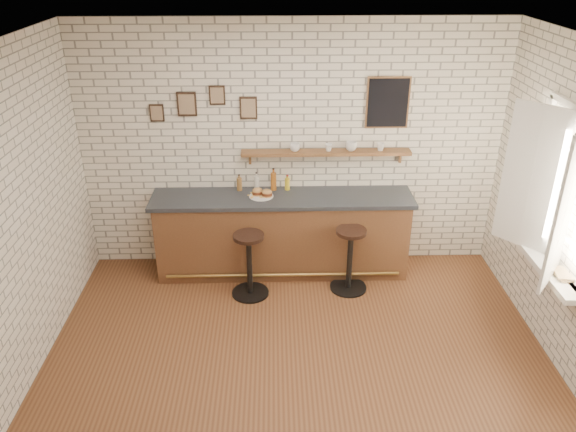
{
  "coord_description": "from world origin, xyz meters",
  "views": [
    {
      "loc": [
        -0.21,
        -4.34,
        3.73
      ],
      "look_at": [
        -0.07,
        0.9,
        1.14
      ],
      "focal_mm": 35.0,
      "sensor_mm": 36.0,
      "label": 1
    }
  ],
  "objects_px": {
    "bitters_bottle_amber": "(274,181)",
    "book_lower": "(556,276)",
    "ciabatta_sandwich": "(262,192)",
    "bitters_bottle_white": "(257,183)",
    "bar_stool_right": "(350,258)",
    "bar_counter": "(282,234)",
    "shelf_cup_c": "(351,146)",
    "book_upper": "(555,272)",
    "condiment_bottle_yellow": "(287,184)",
    "shelf_cup_a": "(295,147)",
    "bitters_bottle_brown": "(239,184)",
    "shelf_cup_b": "(329,147)",
    "sandwich_plate": "(261,196)",
    "bar_stool_left": "(249,263)",
    "shelf_cup_d": "(381,147)"
  },
  "relations": [
    {
      "from": "bitters_bottle_amber",
      "to": "book_lower",
      "type": "height_order",
      "value": "bitters_bottle_amber"
    },
    {
      "from": "ciabatta_sandwich",
      "to": "book_lower",
      "type": "height_order",
      "value": "ciabatta_sandwich"
    },
    {
      "from": "bitters_bottle_white",
      "to": "bar_stool_right",
      "type": "bearing_deg",
      "value": -30.52
    },
    {
      "from": "bar_counter",
      "to": "shelf_cup_c",
      "type": "xyz_separation_m",
      "value": [
        0.81,
        0.2,
        1.05
      ]
    },
    {
      "from": "ciabatta_sandwich",
      "to": "bitters_bottle_white",
      "type": "relative_size",
      "value": 1.19
    },
    {
      "from": "bitters_bottle_amber",
      "to": "shelf_cup_c",
      "type": "distance_m",
      "value": 1.01
    },
    {
      "from": "bar_stool_right",
      "to": "book_upper",
      "type": "xyz_separation_m",
      "value": [
        1.73,
        -1.23,
        0.54
      ]
    },
    {
      "from": "condiment_bottle_yellow",
      "to": "shelf_cup_a",
      "type": "xyz_separation_m",
      "value": [
        0.09,
        0.0,
        0.46
      ]
    },
    {
      "from": "bitters_bottle_brown",
      "to": "bar_stool_right",
      "type": "bearing_deg",
      "value": -26.3
    },
    {
      "from": "condiment_bottle_yellow",
      "to": "book_upper",
      "type": "bearing_deg",
      "value": -37.52
    },
    {
      "from": "bitters_bottle_brown",
      "to": "shelf_cup_b",
      "type": "height_order",
      "value": "shelf_cup_b"
    },
    {
      "from": "bar_counter",
      "to": "bitters_bottle_brown",
      "type": "xyz_separation_m",
      "value": [
        -0.51,
        0.2,
        0.59
      ]
    },
    {
      "from": "bar_counter",
      "to": "book_lower",
      "type": "bearing_deg",
      "value": -34.15
    },
    {
      "from": "sandwich_plate",
      "to": "bar_stool_left",
      "type": "height_order",
      "value": "sandwich_plate"
    },
    {
      "from": "shelf_cup_d",
      "to": "shelf_cup_b",
      "type": "bearing_deg",
      "value": 160.23
    },
    {
      "from": "bitters_bottle_white",
      "to": "book_upper",
      "type": "relative_size",
      "value": 0.96
    },
    {
      "from": "bitters_bottle_amber",
      "to": "shelf_cup_d",
      "type": "xyz_separation_m",
      "value": [
        1.26,
        0.0,
        0.42
      ]
    },
    {
      "from": "sandwich_plate",
      "to": "bar_stool_left",
      "type": "bearing_deg",
      "value": -104.88
    },
    {
      "from": "bitters_bottle_white",
      "to": "bar_stool_left",
      "type": "xyz_separation_m",
      "value": [
        -0.08,
        -0.72,
        -0.68
      ]
    },
    {
      "from": "bar_stool_right",
      "to": "bitters_bottle_brown",
      "type": "bearing_deg",
      "value": 153.7
    },
    {
      "from": "condiment_bottle_yellow",
      "to": "shelf_cup_b",
      "type": "bearing_deg",
      "value": 0.49
    },
    {
      "from": "bitters_bottle_amber",
      "to": "book_upper",
      "type": "bearing_deg",
      "value": -35.71
    },
    {
      "from": "ciabatta_sandwich",
      "to": "book_upper",
      "type": "bearing_deg",
      "value": -31.48
    },
    {
      "from": "bar_counter",
      "to": "shelf_cup_d",
      "type": "relative_size",
      "value": 32.45
    },
    {
      "from": "condiment_bottle_yellow",
      "to": "bar_stool_right",
      "type": "height_order",
      "value": "condiment_bottle_yellow"
    },
    {
      "from": "bar_stool_left",
      "to": "shelf_cup_c",
      "type": "bearing_deg",
      "value": 31.08
    },
    {
      "from": "shelf_cup_c",
      "to": "shelf_cup_d",
      "type": "distance_m",
      "value": 0.35
    },
    {
      "from": "bitters_bottle_white",
      "to": "shelf_cup_b",
      "type": "relative_size",
      "value": 2.51
    },
    {
      "from": "bitters_bottle_brown",
      "to": "bar_counter",
      "type": "bearing_deg",
      "value": -20.98
    },
    {
      "from": "shelf_cup_c",
      "to": "bar_counter",
      "type": "bearing_deg",
      "value": 133.64
    },
    {
      "from": "condiment_bottle_yellow",
      "to": "bar_stool_right",
      "type": "bearing_deg",
      "value": -41.87
    },
    {
      "from": "bar_stool_right",
      "to": "shelf_cup_a",
      "type": "xyz_separation_m",
      "value": [
        -0.62,
        0.64,
        1.13
      ]
    },
    {
      "from": "bitters_bottle_white",
      "to": "bitters_bottle_amber",
      "type": "height_order",
      "value": "bitters_bottle_amber"
    },
    {
      "from": "sandwich_plate",
      "to": "bitters_bottle_white",
      "type": "bearing_deg",
      "value": 106.41
    },
    {
      "from": "bitters_bottle_brown",
      "to": "condiment_bottle_yellow",
      "type": "distance_m",
      "value": 0.58
    },
    {
      "from": "bitters_bottle_amber",
      "to": "bar_stool_left",
      "type": "distance_m",
      "value": 1.05
    },
    {
      "from": "book_upper",
      "to": "bar_stool_right",
      "type": "bearing_deg",
      "value": 154.62
    },
    {
      "from": "bitters_bottle_white",
      "to": "bar_stool_right",
      "type": "xyz_separation_m",
      "value": [
        1.08,
        -0.64,
        -0.68
      ]
    },
    {
      "from": "shelf_cup_a",
      "to": "book_lower",
      "type": "xyz_separation_m",
      "value": [
        2.35,
        -1.9,
        -0.61
      ]
    },
    {
      "from": "shelf_cup_d",
      "to": "bar_counter",
      "type": "bearing_deg",
      "value": 170.03
    },
    {
      "from": "bar_counter",
      "to": "shelf_cup_a",
      "type": "xyz_separation_m",
      "value": [
        0.15,
        0.2,
        1.04
      ]
    },
    {
      "from": "shelf_cup_a",
      "to": "bar_stool_right",
      "type": "bearing_deg",
      "value": -42.48
    },
    {
      "from": "condiment_bottle_yellow",
      "to": "bar_stool_right",
      "type": "xyz_separation_m",
      "value": [
        0.71,
        -0.64,
        -0.67
      ]
    },
    {
      "from": "bitters_bottle_white",
      "to": "bitters_bottle_brown",
      "type": "bearing_deg",
      "value": 180.0
    },
    {
      "from": "condiment_bottle_yellow",
      "to": "book_lower",
      "type": "relative_size",
      "value": 0.8
    },
    {
      "from": "bar_counter",
      "to": "bitters_bottle_white",
      "type": "bearing_deg",
      "value": 147.16
    },
    {
      "from": "bar_stool_right",
      "to": "book_upper",
      "type": "height_order",
      "value": "book_upper"
    },
    {
      "from": "bar_stool_right",
      "to": "book_upper",
      "type": "bearing_deg",
      "value": -35.56
    },
    {
      "from": "bitters_bottle_white",
      "to": "shelf_cup_d",
      "type": "height_order",
      "value": "shelf_cup_d"
    },
    {
      "from": "bitters_bottle_brown",
      "to": "shelf_cup_d",
      "type": "bearing_deg",
      "value": 0.14
    }
  ]
}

